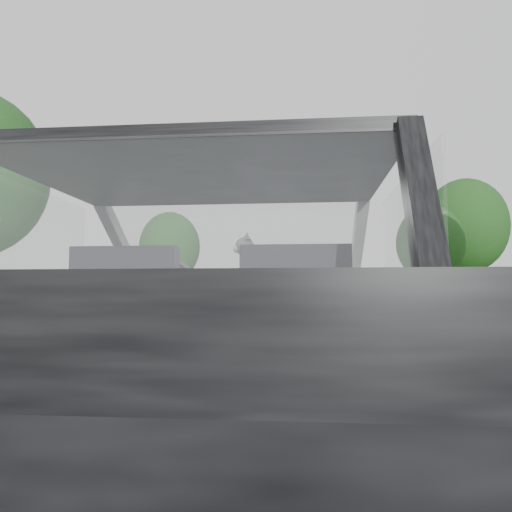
% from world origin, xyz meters
% --- Properties ---
extents(ground, '(140.00, 140.00, 0.00)m').
position_xyz_m(ground, '(0.00, 0.00, 0.00)').
color(ground, '#2E2E33').
rests_on(ground, ground).
extents(subject_car, '(1.80, 4.00, 1.45)m').
position_xyz_m(subject_car, '(0.00, 0.00, 0.72)').
color(subject_car, black).
rests_on(subject_car, ground).
extents(dashboard, '(1.58, 0.45, 0.30)m').
position_xyz_m(dashboard, '(0.00, 0.62, 0.85)').
color(dashboard, black).
rests_on(dashboard, subject_car).
extents(driver_seat, '(0.50, 0.72, 0.42)m').
position_xyz_m(driver_seat, '(-0.40, -0.29, 0.88)').
color(driver_seat, '#27272D').
rests_on(driver_seat, subject_car).
extents(passenger_seat, '(0.50, 0.72, 0.42)m').
position_xyz_m(passenger_seat, '(0.40, -0.29, 0.88)').
color(passenger_seat, '#27272D').
rests_on(passenger_seat, subject_car).
extents(steering_wheel, '(0.36, 0.36, 0.04)m').
position_xyz_m(steering_wheel, '(-0.40, 0.33, 0.92)').
color(steering_wheel, black).
rests_on(steering_wheel, dashboard).
extents(cat, '(0.62, 0.32, 0.27)m').
position_xyz_m(cat, '(0.31, 0.63, 1.09)').
color(cat, gray).
rests_on(cat, dashboard).
extents(guardrail, '(0.05, 90.00, 0.32)m').
position_xyz_m(guardrail, '(4.30, 10.00, 0.58)').
color(guardrail, gray).
rests_on(guardrail, ground).
extents(other_car, '(2.63, 5.17, 1.63)m').
position_xyz_m(other_car, '(-1.04, 24.55, 0.81)').
color(other_car, silver).
rests_on(other_car, ground).
extents(highway_sign, '(0.40, 0.86, 2.22)m').
position_xyz_m(highway_sign, '(5.13, 18.00, 1.11)').
color(highway_sign, '#0E521D').
rests_on(highway_sign, ground).
extents(tree_2, '(4.63, 4.63, 6.19)m').
position_xyz_m(tree_2, '(8.07, 28.60, 3.09)').
color(tree_2, '#1B4C17').
rests_on(tree_2, ground).
extents(tree_3, '(5.99, 5.99, 9.00)m').
position_xyz_m(tree_3, '(11.97, 34.34, 4.50)').
color(tree_3, '#1B4C17').
rests_on(tree_3, ground).
extents(tree_6, '(5.02, 5.02, 6.98)m').
position_xyz_m(tree_6, '(-9.86, 34.38, 3.49)').
color(tree_6, '#1B4C17').
rests_on(tree_6, ground).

